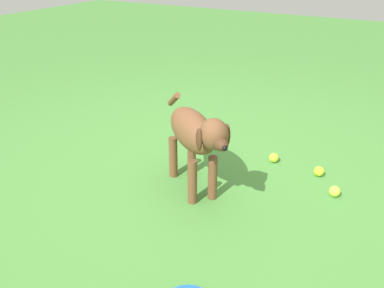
% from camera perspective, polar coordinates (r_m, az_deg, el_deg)
% --- Properties ---
extents(ground, '(14.00, 14.00, 0.00)m').
position_cam_1_polar(ground, '(2.68, 1.83, -4.34)').
color(ground, '#478438').
extents(dog, '(0.56, 0.68, 0.57)m').
position_cam_1_polar(dog, '(2.35, 0.44, 1.33)').
color(dog, brown).
rests_on(dog, ground).
extents(tennis_ball_0, '(0.07, 0.07, 0.07)m').
position_cam_1_polar(tennis_ball_0, '(2.59, 19.22, -6.23)').
color(tennis_ball_0, '#CCE53D').
rests_on(tennis_ball_0, ground).
extents(tennis_ball_1, '(0.07, 0.07, 0.07)m').
position_cam_1_polar(tennis_ball_1, '(2.88, 11.31, -1.88)').
color(tennis_ball_1, '#C0D830').
rests_on(tennis_ball_1, ground).
extents(tennis_ball_2, '(0.07, 0.07, 0.07)m').
position_cam_1_polar(tennis_ball_2, '(2.78, 17.23, -3.64)').
color(tennis_ball_2, '#C5E02A').
rests_on(tennis_ball_2, ground).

